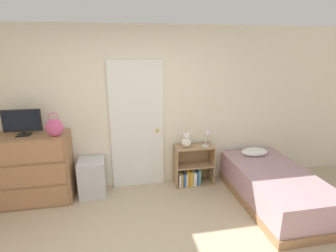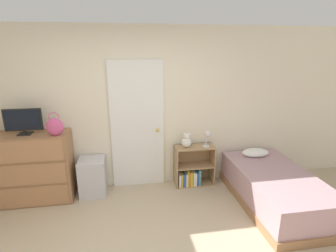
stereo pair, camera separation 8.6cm
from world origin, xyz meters
TOP-DOWN VIEW (x-y plane):
  - wall_back at (0.00, 2.05)m, footprint 10.00×0.06m
  - door_closed at (0.13, 2.00)m, footprint 0.84×0.09m
  - dresser at (-1.41, 1.77)m, footprint 1.07×0.46m
  - tv at (-1.45, 1.78)m, footprint 0.50×0.16m
  - handbag at (-1.01, 1.64)m, footprint 0.23×0.12m
  - storage_bin at (-0.60, 1.81)m, footprint 0.39×0.38m
  - bookshelf at (1.01, 1.86)m, footprint 0.64×0.29m
  - teddy_bear at (0.90, 1.86)m, footprint 0.16×0.16m
  - desk_lamp at (1.24, 1.81)m, footprint 0.13×0.12m
  - bed at (2.05, 1.10)m, footprint 1.00×1.83m

SIDE VIEW (x-z plane):
  - bed at x=2.05m, z-range -0.05..0.55m
  - bookshelf at x=1.01m, z-range -0.08..0.59m
  - storage_bin at x=-0.60m, z-range 0.00..0.58m
  - dresser at x=-1.41m, z-range 0.00..1.05m
  - teddy_bear at x=0.90m, z-range 0.65..0.90m
  - desk_lamp at x=1.24m, z-range 0.73..1.00m
  - door_closed at x=0.13m, z-range 0.00..2.05m
  - handbag at x=-1.01m, z-range 1.01..1.34m
  - tv at x=-1.45m, z-range 1.06..1.42m
  - wall_back at x=0.00m, z-range 0.00..2.55m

